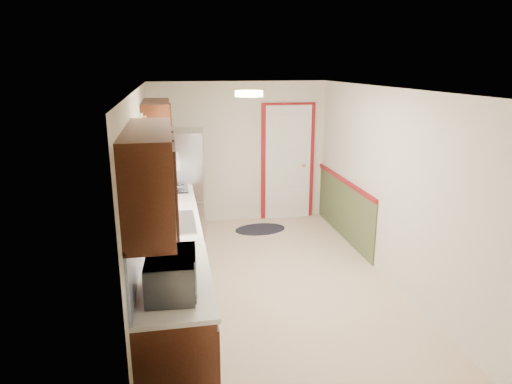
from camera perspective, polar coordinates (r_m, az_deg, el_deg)
name	(u,v)px	position (r m, az deg, el deg)	size (l,w,h in m)	color
room_shell	(271,191)	(5.46, 1.90, 0.12)	(3.20, 5.20, 2.52)	beige
kitchen_run	(168,237)	(5.19, -10.92, -5.57)	(0.63, 4.00, 2.20)	#38180C
back_wall_trim	(299,172)	(7.86, 5.44, 2.53)	(1.12, 2.30, 2.08)	maroon
ceiling_fixture	(249,94)	(5.02, -0.89, 12.19)	(0.30, 0.30, 0.06)	#FFD88C
microwave	(171,270)	(3.63, -10.52, -9.59)	(0.56, 0.31, 0.38)	white
refrigerator	(181,184)	(7.26, -9.31, 0.97)	(0.77, 0.75, 1.70)	#B7B7BC
rug	(260,229)	(7.65, 0.52, -4.67)	(0.85, 0.55, 0.01)	black
cooktop	(170,188)	(6.66, -10.65, 0.48)	(0.50, 0.59, 0.02)	black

